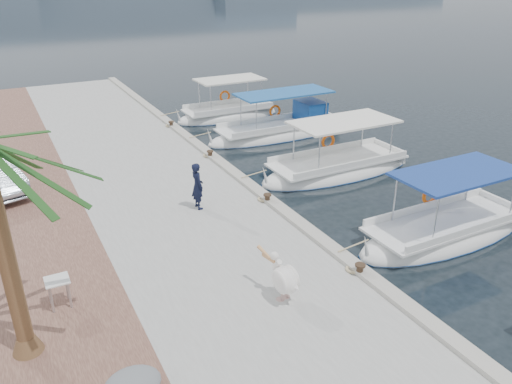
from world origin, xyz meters
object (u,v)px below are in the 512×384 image
(fishing_caique_d, at_px, (282,132))
(fishing_caique_e, at_px, (228,116))
(fishing_caique_b, at_px, (444,234))
(fishing_caique_c, at_px, (337,170))
(pelican, at_px, (284,278))
(fisherman, at_px, (197,186))

(fishing_caique_d, bearing_deg, fishing_caique_e, 103.78)
(fishing_caique_b, xyz_separation_m, fishing_caique_c, (0.26, 6.09, -0.00))
(fishing_caique_b, xyz_separation_m, fishing_caique_e, (-0.24, 15.85, 0.00))
(fishing_caique_e, bearing_deg, fishing_caique_b, -89.12)
(fishing_caique_e, distance_m, pelican, 17.99)
(fishing_caique_e, relative_size, fisherman, 3.87)
(fishing_caique_b, bearing_deg, pelican, -171.70)
(fishing_caique_b, height_order, pelican, fishing_caique_b)
(fishing_caique_c, xyz_separation_m, fishing_caique_e, (-0.51, 9.77, 0.00))
(fishing_caique_c, distance_m, fishing_caique_d, 5.52)
(fisherman, bearing_deg, fishing_caique_b, -127.63)
(fishing_caique_d, relative_size, fisherman, 5.05)
(fishing_caique_b, bearing_deg, fishing_caique_c, 87.52)
(fishing_caique_b, relative_size, fishing_caique_d, 0.83)
(fishing_caique_b, relative_size, fishing_caique_c, 0.93)
(fishing_caique_d, bearing_deg, fishing_caique_b, -93.97)
(fishing_caique_c, xyz_separation_m, fisherman, (-6.79, -1.36, 1.18))
(pelican, bearing_deg, fishing_caique_b, 8.30)
(fisherman, bearing_deg, fishing_caique_e, -31.11)
(fishing_caique_b, bearing_deg, fishing_caique_d, 86.03)
(fishing_caique_b, relative_size, fisherman, 4.18)
(fishing_caique_e, bearing_deg, pelican, -110.64)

